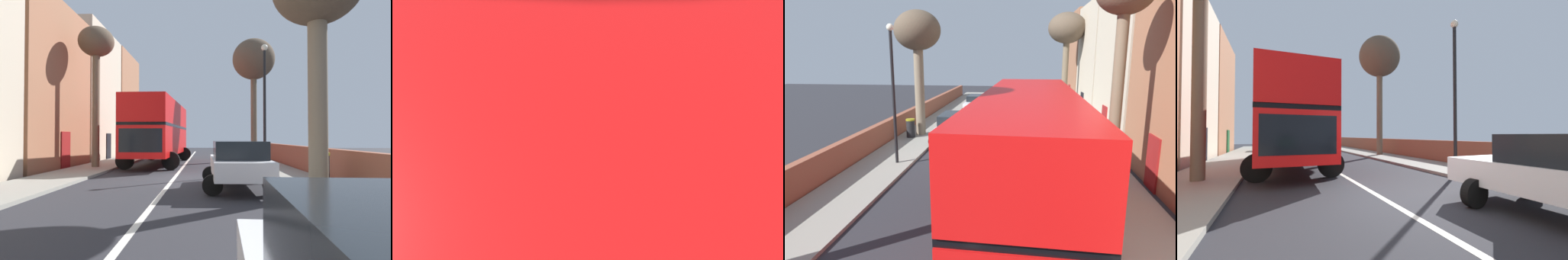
# 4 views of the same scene
# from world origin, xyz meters

# --- Properties ---
(ground_plane) EXTENTS (84.00, 84.00, 0.00)m
(ground_plane) POSITION_xyz_m (0.00, 0.00, 0.00)
(ground_plane) COLOR #28282D
(road_centre_line) EXTENTS (0.16, 54.00, 0.01)m
(road_centre_line) POSITION_xyz_m (0.00, 0.00, 0.00)
(road_centre_line) COLOR silver
(road_centre_line) RESTS_ON ground
(sidewalk_right) EXTENTS (2.60, 60.00, 0.12)m
(sidewalk_right) POSITION_xyz_m (4.90, 0.00, 0.06)
(sidewalk_right) COLOR gray
(sidewalk_right) RESTS_ON ground
(boundary_wall_right) EXTENTS (0.36, 54.00, 1.32)m
(boundary_wall_right) POSITION_xyz_m (6.45, 0.00, 0.66)
(boundary_wall_right) COLOR brown
(boundary_wall_right) RESTS_ON ground
(double_decker_bus) EXTENTS (3.80, 10.98, 4.06)m
(double_decker_bus) POSITION_xyz_m (-1.70, 7.51, 2.35)
(double_decker_bus) COLOR red
(double_decker_bus) RESTS_ON ground
(parked_car_blue_left_3) EXTENTS (2.48, 4.38, 1.61)m
(parked_car_blue_left_3) POSITION_xyz_m (-2.50, 20.13, 0.92)
(parked_car_blue_left_3) COLOR #1E389E
(parked_car_blue_left_3) RESTS_ON ground
(street_tree_right_1) EXTENTS (3.24, 3.24, 9.28)m
(street_tree_right_1) POSITION_xyz_m (5.05, 11.20, 7.65)
(street_tree_right_1) COLOR brown
(street_tree_right_1) RESTS_ON sidewalk_right
(lamppost_right) EXTENTS (0.32, 0.32, 6.31)m
(lamppost_right) POSITION_xyz_m (4.30, 2.30, 3.81)
(lamppost_right) COLOR black
(lamppost_right) RESTS_ON sidewalk_right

